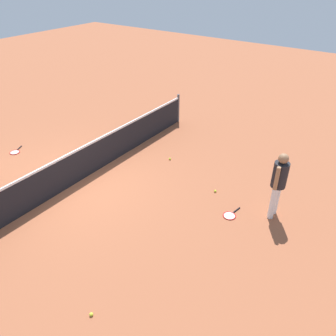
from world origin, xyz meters
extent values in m
plane|color=#9E5638|center=(0.00, 0.00, 0.00)|extent=(40.00, 40.00, 0.00)
cylinder|color=#4C4C51|center=(5.00, 0.00, 0.54)|extent=(0.09, 0.09, 1.07)
cube|color=black|center=(0.00, 0.00, 0.46)|extent=(10.00, 0.02, 0.91)
cube|color=white|center=(0.00, 0.00, 0.94)|extent=(10.00, 0.04, 0.06)
cylinder|color=white|center=(1.88, -4.92, 0.42)|extent=(0.14, 0.14, 0.85)
cylinder|color=white|center=(1.66, -4.92, 0.42)|extent=(0.14, 0.14, 0.85)
cylinder|color=black|center=(1.77, -4.92, 1.16)|extent=(0.34, 0.34, 0.62)
cylinder|color=#9E704C|center=(1.99, -4.92, 1.18)|extent=(0.09, 0.09, 0.58)
cylinder|color=#9E704C|center=(1.56, -4.92, 1.18)|extent=(0.09, 0.09, 0.58)
sphere|color=#9E704C|center=(1.77, -4.92, 1.58)|extent=(0.23, 0.23, 0.23)
torus|color=red|center=(1.13, -4.10, 0.01)|extent=(0.36, 0.36, 0.02)
cylinder|color=silver|center=(1.13, -4.10, 0.01)|extent=(0.31, 0.31, 0.00)
cylinder|color=black|center=(1.41, -4.15, 0.02)|extent=(0.28, 0.08, 0.03)
torus|color=red|center=(-0.04, 2.92, 0.01)|extent=(0.42, 0.42, 0.02)
cylinder|color=silver|center=(-0.04, 2.92, 0.01)|extent=(0.36, 0.36, 0.00)
cylinder|color=black|center=(0.21, 3.05, 0.02)|extent=(0.26, 0.16, 0.03)
sphere|color=#C6E033|center=(2.48, -1.40, 0.03)|extent=(0.07, 0.07, 0.07)
sphere|color=#C6E033|center=(-2.66, -3.34, 0.03)|extent=(0.07, 0.07, 0.07)
sphere|color=#C6E033|center=(1.80, -3.35, 0.03)|extent=(0.07, 0.07, 0.07)
camera|label=1|loc=(-4.76, -6.47, 5.26)|focal=35.57mm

